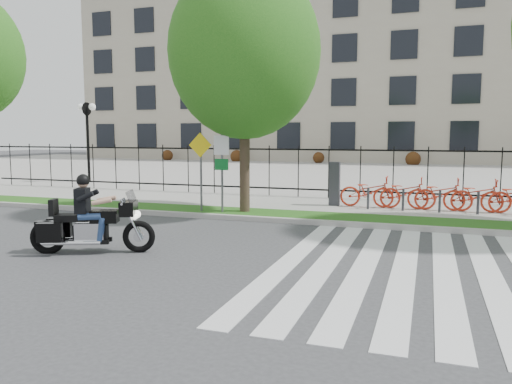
% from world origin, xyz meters
% --- Properties ---
extents(ground, '(120.00, 120.00, 0.00)m').
position_xyz_m(ground, '(0.00, 0.00, 0.00)').
color(ground, '#373739').
rests_on(ground, ground).
extents(curb, '(60.00, 0.20, 0.15)m').
position_xyz_m(curb, '(0.00, 4.10, 0.07)').
color(curb, '#A29F99').
rests_on(curb, ground).
extents(grass_verge, '(60.00, 1.50, 0.15)m').
position_xyz_m(grass_verge, '(0.00, 4.95, 0.07)').
color(grass_verge, '#235715').
rests_on(grass_verge, ground).
extents(sidewalk, '(60.00, 3.50, 0.15)m').
position_xyz_m(sidewalk, '(0.00, 7.45, 0.07)').
color(sidewalk, '#9C9992').
rests_on(sidewalk, ground).
extents(plaza, '(80.00, 34.00, 0.10)m').
position_xyz_m(plaza, '(0.00, 25.00, 0.05)').
color(plaza, '#9C9992').
rests_on(plaza, ground).
extents(crosswalk_stripes, '(5.70, 8.00, 0.01)m').
position_xyz_m(crosswalk_stripes, '(4.83, 0.00, 0.01)').
color(crosswalk_stripes, silver).
rests_on(crosswalk_stripes, ground).
extents(iron_fence, '(30.00, 0.06, 2.00)m').
position_xyz_m(iron_fence, '(0.00, 9.20, 1.15)').
color(iron_fence, black).
rests_on(iron_fence, sidewalk).
extents(office_building, '(60.00, 21.90, 20.15)m').
position_xyz_m(office_building, '(0.00, 44.92, 9.97)').
color(office_building, '#A19582').
rests_on(office_building, ground).
extents(lamp_post_left, '(1.06, 0.70, 4.25)m').
position_xyz_m(lamp_post_left, '(-12.00, 12.00, 3.21)').
color(lamp_post_left, black).
rests_on(lamp_post_left, ground).
extents(street_tree_1, '(4.69, 4.69, 7.66)m').
position_xyz_m(street_tree_1, '(-0.66, 4.95, 5.11)').
color(street_tree_1, '#35251D').
rests_on(street_tree_1, grass_verge).
extents(bike_share_station, '(7.88, 0.89, 1.50)m').
position_xyz_m(bike_share_station, '(5.68, 7.20, 0.68)').
color(bike_share_station, '#2D2D33').
rests_on(bike_share_station, sidewalk).
extents(sign_pole_regulatory, '(0.50, 0.09, 2.50)m').
position_xyz_m(sign_pole_regulatory, '(-1.29, 4.58, 1.74)').
color(sign_pole_regulatory, '#59595B').
rests_on(sign_pole_regulatory, grass_verge).
extents(sign_pole_warning, '(0.78, 0.09, 2.49)m').
position_xyz_m(sign_pole_warning, '(-2.01, 4.58, 1.74)').
color(sign_pole_warning, '#59595B').
rests_on(sign_pole_warning, grass_verge).
extents(motorcycle_rider, '(2.56, 1.38, 2.08)m').
position_xyz_m(motorcycle_rider, '(-2.07, -0.83, 0.69)').
color(motorcycle_rider, black).
rests_on(motorcycle_rider, ground).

